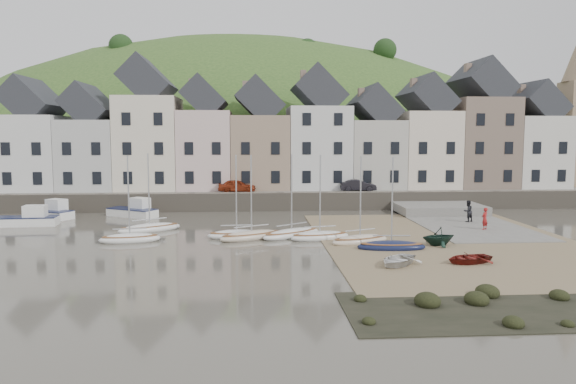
{
  "coord_description": "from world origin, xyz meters",
  "views": [
    {
      "loc": [
        -2.97,
        -37.71,
        7.61
      ],
      "look_at": [
        0.0,
        6.0,
        3.0
      ],
      "focal_mm": 34.68,
      "sensor_mm": 36.0,
      "label": 1
    }
  ],
  "objects": [
    {
      "name": "townhouse_terrace",
      "position": [
        1.76,
        24.0,
        7.32
      ],
      "size": [
        61.05,
        8.0,
        13.93
      ],
      "color": "silver",
      "rests_on": "quay_land"
    },
    {
      "name": "sailboat_2",
      "position": [
        -2.92,
        2.09,
        0.26
      ],
      "size": [
        5.2,
        3.74,
        6.32
      ],
      "color": "beige",
      "rests_on": "ground"
    },
    {
      "name": "motorboat_1",
      "position": [
        -21.37,
        9.26,
        0.58
      ],
      "size": [
        5.04,
        2.06,
        1.7
      ],
      "color": "white",
      "rests_on": "ground"
    },
    {
      "name": "rowboat_red",
      "position": [
        9.75,
        -6.54,
        0.36
      ],
      "size": [
        3.32,
        2.77,
        0.59
      ],
      "primitive_type": "imported",
      "rotation": [
        0.0,
        0.0,
        -1.28
      ],
      "color": "maroon",
      "rests_on": "beach"
    },
    {
      "name": "ground",
      "position": [
        0.0,
        0.0,
        0.0
      ],
      "size": [
        160.0,
        160.0,
        0.0
      ],
      "primitive_type": "plane",
      "color": "#4A453A",
      "rests_on": "ground"
    },
    {
      "name": "car_right",
      "position": [
        8.28,
        19.5,
        2.22
      ],
      "size": [
        3.8,
        1.46,
        1.23
      ],
      "primitive_type": "imported",
      "rotation": [
        0.0,
        0.0,
        1.53
      ],
      "color": "black",
      "rests_on": "quay_street"
    },
    {
      "name": "motorboat_0",
      "position": [
        -21.01,
        13.35,
        0.58
      ],
      "size": [
        4.91,
        3.81,
        1.7
      ],
      "color": "white",
      "rests_on": "ground"
    },
    {
      "name": "person_red",
      "position": [
        15.33,
        4.19,
        0.98
      ],
      "size": [
        0.75,
        0.71,
        1.73
      ],
      "primitive_type": "imported",
      "rotation": [
        0.0,
        0.0,
        3.79
      ],
      "color": "maroon",
      "rests_on": "slipway"
    },
    {
      "name": "hillside",
      "position": [
        -5.0,
        60.0,
        -17.99
      ],
      "size": [
        134.4,
        84.0,
        84.0
      ],
      "color": "#2F5020",
      "rests_on": "ground"
    },
    {
      "name": "seawall",
      "position": [
        0.0,
        17.0,
        0.9
      ],
      "size": [
        70.0,
        1.2,
        1.8
      ],
      "primitive_type": "cube",
      "color": "slate",
      "rests_on": "ground"
    },
    {
      "name": "sailboat_0",
      "position": [
        -10.87,
        5.87,
        0.26
      ],
      "size": [
        5.15,
        3.95,
        6.32
      ],
      "color": "white",
      "rests_on": "ground"
    },
    {
      "name": "sailboat_4",
      "position": [
        0.05,
        2.72,
        0.26
      ],
      "size": [
        5.13,
        4.31,
        6.32
      ],
      "color": "white",
      "rests_on": "ground"
    },
    {
      "name": "motorboat_2",
      "position": [
        -13.71,
        13.91,
        0.58
      ],
      "size": [
        5.02,
        3.99,
        1.7
      ],
      "color": "white",
      "rests_on": "ground"
    },
    {
      "name": "sailboat_5",
      "position": [
        6.25,
        -2.32,
        0.26
      ],
      "size": [
        4.59,
        1.82,
        6.32
      ],
      "color": "#131A3D",
      "rests_on": "ground"
    },
    {
      "name": "person_dark",
      "position": [
        15.5,
        8.0,
        1.04
      ],
      "size": [
        1.1,
        1.0,
        1.84
      ],
      "primitive_type": "imported",
      "rotation": [
        0.0,
        0.0,
        3.56
      ],
      "color": "black",
      "rests_on": "slipway"
    },
    {
      "name": "beach",
      "position": [
        11.0,
        0.0,
        0.03
      ],
      "size": [
        18.0,
        26.0,
        0.06
      ],
      "primitive_type": "cube",
      "color": "#7E6C4D",
      "rests_on": "ground"
    },
    {
      "name": "shore_rocks",
      "position": [
        7.75,
        -14.72,
        0.12
      ],
      "size": [
        14.0,
        6.0,
        0.76
      ],
      "color": "black",
      "rests_on": "ground"
    },
    {
      "name": "sailboat_6",
      "position": [
        2.01,
        1.55,
        0.26
      ],
      "size": [
        4.67,
        2.5,
        6.32
      ],
      "color": "white",
      "rests_on": "ground"
    },
    {
      "name": "quay_street",
      "position": [
        0.0,
        20.5,
        1.55
      ],
      "size": [
        70.0,
        7.0,
        0.1
      ],
      "primitive_type": "cube",
      "color": "slate",
      "rests_on": "quay_land"
    },
    {
      "name": "rowboat_green",
      "position": [
        9.72,
        -1.37,
        0.7
      ],
      "size": [
        2.89,
        2.65,
        1.28
      ],
      "primitive_type": "imported",
      "rotation": [
        0.0,
        0.0,
        -1.31
      ],
      "color": "black",
      "rests_on": "beach"
    },
    {
      "name": "sailboat_7",
      "position": [
        4.61,
        -0.07,
        0.26
      ],
      "size": [
        4.66,
        3.05,
        6.32
      ],
      "color": "beige",
      "rests_on": "ground"
    },
    {
      "name": "quay_land",
      "position": [
        0.0,
        32.0,
        0.75
      ],
      "size": [
        90.0,
        30.0,
        1.5
      ],
      "primitive_type": "cube",
      "color": "#2F5020",
      "rests_on": "ground"
    },
    {
      "name": "sailboat_1",
      "position": [
        -11.49,
        1.58,
        0.26
      ],
      "size": [
        4.43,
        2.26,
        6.32
      ],
      "color": "white",
      "rests_on": "ground"
    },
    {
      "name": "car_left",
      "position": [
        -4.35,
        19.5,
        2.26
      ],
      "size": [
        3.92,
        1.72,
        1.31
      ],
      "primitive_type": "imported",
      "rotation": [
        0.0,
        0.0,
        1.52
      ],
      "color": "maroon",
      "rests_on": "quay_street"
    },
    {
      "name": "rowboat_white",
      "position": [
        5.45,
        -6.81,
        0.37
      ],
      "size": [
        3.65,
        3.71,
        0.63
      ],
      "primitive_type": "imported",
      "rotation": [
        0.0,
        0.0,
        -0.73
      ],
      "color": "silver",
      "rests_on": "beach"
    },
    {
      "name": "slipway",
      "position": [
        15.0,
        8.0,
        0.06
      ],
      "size": [
        8.0,
        18.0,
        0.12
      ],
      "primitive_type": "cube",
      "color": "slate",
      "rests_on": "ground"
    },
    {
      "name": "sailboat_3",
      "position": [
        -4.0,
        2.55,
        0.26
      ],
      "size": [
        4.35,
        1.86,
        6.32
      ],
      "color": "white",
      "rests_on": "ground"
    }
  ]
}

